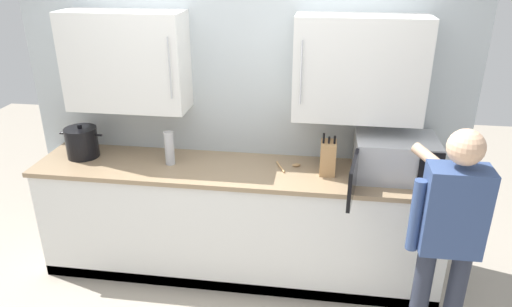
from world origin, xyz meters
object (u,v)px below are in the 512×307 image
Objects in this scene: microwave_oven at (391,157)px; person_figure at (448,231)px; knife_block at (328,158)px; wooden_spoon at (289,166)px; stock_pot at (82,142)px; thermos_flask at (169,148)px.

microwave_oven is 0.77m from person_figure.
person_figure is (0.25, -0.72, -0.13)m from microwave_oven.
knife_block reaches higher than microwave_oven.
stock_pot is at bearing -178.91° from wooden_spoon.
microwave_oven is at bearing 2.36° from knife_block.
wooden_spoon is 0.62× the size of knife_block.
wooden_spoon is 1.62m from stock_pot.
wooden_spoon is 0.31m from knife_block.
knife_block is (1.18, 0.01, -0.01)m from thermos_flask.
knife_block is (1.90, -0.04, 0.00)m from stock_pot.
knife_block is at bearing -177.64° from microwave_oven.
thermos_flask is 0.91m from wooden_spoon.
thermos_flask is 2.00m from person_figure.
person_figure reaches higher than knife_block.
wooden_spoon is at bearing 176.15° from microwave_oven.
microwave_oven is at bearing -3.85° from wooden_spoon.
thermos_flask is at bearing -175.42° from wooden_spoon.
thermos_flask is at bearing -179.17° from microwave_oven.
thermos_flask is 0.17× the size of person_figure.
microwave_oven reaches higher than stock_pot.
microwave_oven is 2.59× the size of knife_block.
knife_block reaches higher than wooden_spoon.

